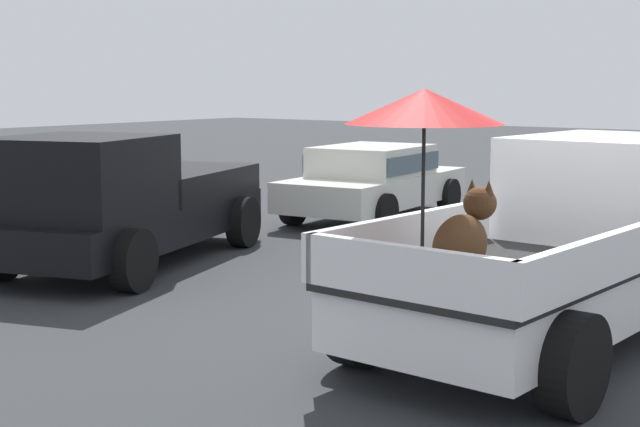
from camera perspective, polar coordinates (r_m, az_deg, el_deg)
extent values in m
plane|color=#2D3033|center=(9.18, 14.19, -7.71)|extent=(80.00, 80.00, 0.00)
cylinder|color=black|center=(11.04, 13.63, -2.90)|extent=(0.81, 0.32, 0.80)
cylinder|color=black|center=(8.12, 2.53, -6.63)|extent=(0.81, 0.32, 0.80)
cylinder|color=black|center=(7.15, 15.28, -8.96)|extent=(0.81, 0.32, 0.80)
cube|color=white|center=(9.04, 14.31, -4.23)|extent=(5.09, 2.07, 0.50)
cube|color=white|center=(10.19, 17.88, 1.50)|extent=(2.20, 1.97, 1.08)
cube|color=black|center=(7.98, 10.80, -3.70)|extent=(2.90, 1.99, 0.06)
cube|color=white|center=(8.42, 5.36, -1.39)|extent=(2.80, 0.25, 0.40)
cube|color=white|center=(7.55, 16.96, -2.81)|extent=(2.80, 0.25, 0.40)
cube|color=white|center=(6.81, 5.30, -3.65)|extent=(0.20, 1.84, 0.40)
ellipsoid|color=#472D19|center=(7.62, 8.62, -1.99)|extent=(0.70, 0.36, 0.52)
sphere|color=#472D19|center=(7.82, 9.81, 0.62)|extent=(0.29, 0.29, 0.28)
cone|color=#472D19|center=(7.85, 9.33, 1.68)|extent=(0.09, 0.09, 0.12)
cone|color=#472D19|center=(7.77, 10.35, 1.59)|extent=(0.09, 0.09, 0.12)
cylinder|color=black|center=(7.45, 6.35, 0.82)|extent=(0.03, 0.03, 1.29)
cone|color=red|center=(7.39, 6.44, 6.57)|extent=(1.33, 1.33, 0.28)
cylinder|color=black|center=(11.13, -11.42, -2.84)|extent=(0.80, 0.48, 0.76)
cylinder|color=black|center=(13.94, -4.74, -0.52)|extent=(0.80, 0.48, 0.76)
cylinder|color=black|center=(14.80, -11.48, -0.15)|extent=(0.80, 0.48, 0.76)
cube|color=black|center=(12.94, -11.47, -0.56)|extent=(5.12, 3.16, 0.50)
cube|color=black|center=(11.84, -14.53, 2.21)|extent=(2.35, 2.29, 1.00)
cube|color=black|center=(13.74, -9.41, 1.89)|extent=(3.12, 2.53, 0.40)
cylinder|color=black|center=(18.37, 2.87, 1.43)|extent=(0.68, 0.29, 0.66)
cylinder|color=black|center=(17.62, 7.94, 1.07)|extent=(0.68, 0.29, 0.66)
cylinder|color=black|center=(16.05, -1.64, 0.46)|extent=(0.68, 0.29, 0.66)
cylinder|color=black|center=(15.19, 3.97, 0.01)|extent=(0.68, 0.29, 0.66)
cube|color=silver|center=(16.75, 3.38, 1.53)|extent=(4.46, 2.20, 0.52)
cube|color=silver|center=(16.61, 3.23, 3.21)|extent=(2.26, 1.81, 0.56)
cube|color=#4C606B|center=(16.61, 3.23, 3.21)|extent=(2.20, 1.88, 0.32)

